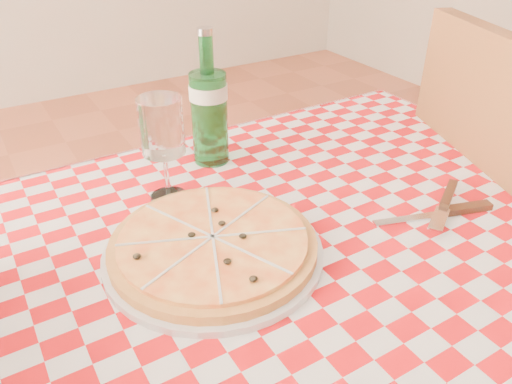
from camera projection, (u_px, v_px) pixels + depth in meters
dining_table at (282, 276)px, 0.92m from camera, size 1.20×0.80×0.75m
tablecloth at (283, 235)px, 0.88m from camera, size 1.30×0.90×0.01m
chair_near at (497, 209)px, 1.24m from camera, size 0.60×0.60×1.03m
pizza_plate at (213, 244)px, 0.81m from camera, size 0.47×0.47×0.05m
water_bottle at (209, 99)px, 1.03m from camera, size 0.09×0.09×0.29m
wine_glass at (164, 151)px, 0.92m from camera, size 0.09×0.09×0.20m
cutlery at (443, 209)px, 0.91m from camera, size 0.28×0.25×0.03m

